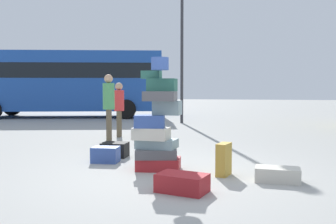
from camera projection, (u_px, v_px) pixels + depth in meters
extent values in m
plane|color=#9E9E99|center=(173.00, 174.00, 6.18)|extent=(80.00, 80.00, 0.00)
cube|color=maroon|center=(159.00, 164.00, 6.52)|extent=(0.78, 0.54, 0.21)
cube|color=#4C4C51|center=(156.00, 153.00, 6.49)|extent=(0.79, 0.59, 0.16)
cube|color=gray|center=(157.00, 144.00, 6.56)|extent=(0.73, 0.52, 0.16)
cube|color=beige|center=(151.00, 134.00, 6.50)|extent=(0.65, 0.46, 0.21)
cube|color=#334F99|center=(150.00, 121.00, 6.48)|extent=(0.55, 0.39, 0.22)
cube|color=gray|center=(167.00, 108.00, 6.52)|extent=(0.49, 0.34, 0.25)
cube|color=#4C4C51|center=(160.00, 96.00, 6.37)|extent=(0.55, 0.36, 0.17)
cube|color=#26594C|center=(162.00, 85.00, 6.61)|extent=(0.51, 0.34, 0.22)
cube|color=#26594C|center=(151.00, 75.00, 6.66)|extent=(0.35, 0.24, 0.14)
cylinder|color=#334F99|center=(160.00, 64.00, 6.36)|extent=(0.30, 0.30, 0.22)
cube|color=maroon|center=(182.00, 183.00, 5.13)|extent=(0.77, 0.60, 0.25)
cube|color=#B28C33|center=(224.00, 159.00, 6.08)|extent=(0.26, 0.39, 0.54)
cube|color=#334F99|center=(106.00, 155.00, 7.17)|extent=(0.52, 0.38, 0.30)
cube|color=black|center=(115.00, 150.00, 7.74)|extent=(0.52, 0.40, 0.30)
cube|color=beige|center=(278.00, 174.00, 5.70)|extent=(0.70, 0.44, 0.22)
cylinder|color=brown|center=(108.00, 126.00, 9.63)|extent=(0.12, 0.12, 0.89)
cylinder|color=brown|center=(109.00, 127.00, 9.41)|extent=(0.12, 0.12, 0.89)
cylinder|color=#4C9959|center=(109.00, 96.00, 9.47)|extent=(0.30, 0.30, 0.67)
sphere|color=tan|center=(108.00, 79.00, 9.44)|extent=(0.22, 0.22, 0.22)
cylinder|color=brown|center=(120.00, 123.00, 11.00)|extent=(0.12, 0.12, 0.77)
cylinder|color=brown|center=(119.00, 124.00, 10.78)|extent=(0.12, 0.12, 0.77)
cylinder|color=red|center=(119.00, 100.00, 10.84)|extent=(0.30, 0.30, 0.60)
sphere|color=tan|center=(119.00, 86.00, 10.81)|extent=(0.22, 0.22, 0.22)
cube|color=#1E4CA5|center=(65.00, 81.00, 18.14)|extent=(9.68, 4.60, 2.80)
cube|color=black|center=(65.00, 71.00, 18.11)|extent=(9.50, 4.57, 0.70)
cylinder|color=black|center=(129.00, 106.00, 19.63)|extent=(0.93, 0.45, 0.90)
cylinder|color=black|center=(126.00, 109.00, 17.14)|extent=(0.93, 0.45, 0.90)
cylinder|color=black|center=(12.00, 107.00, 19.32)|extent=(0.93, 0.45, 0.90)
cylinder|color=#333338|center=(182.00, 38.00, 14.96)|extent=(0.12, 0.12, 6.89)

